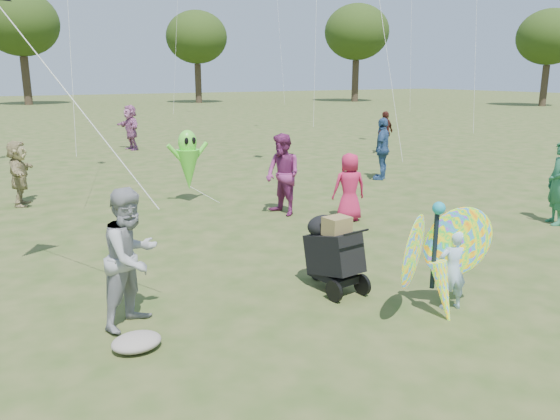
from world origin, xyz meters
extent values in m
plane|color=#51592B|center=(0.00, 0.00, 0.00)|extent=(160.00, 160.00, 0.00)
imported|color=#A1C1E4|center=(1.26, -0.44, 0.54)|extent=(0.46, 0.37, 1.07)
imported|color=#96969B|center=(-2.45, 1.19, 0.86)|extent=(1.06, 1.00, 1.72)
ellipsoid|color=gray|center=(-2.62, 0.53, 0.09)|extent=(0.56, 0.46, 0.18)
imported|color=#B61D47|center=(2.80, 3.80, 0.71)|extent=(0.80, 0.64, 1.43)
imported|color=#2D4E7E|center=(6.44, 7.04, 0.89)|extent=(1.10, 0.98, 1.79)
imported|color=tan|center=(-3.01, 8.73, 0.76)|extent=(0.78, 1.49, 1.53)
imported|color=#7F2A65|center=(1.86, 4.93, 0.89)|extent=(0.80, 0.96, 1.77)
imported|color=#276847|center=(6.30, 1.45, 0.86)|extent=(0.68, 0.75, 1.71)
imported|color=#4A1E18|center=(10.07, 11.12, 0.81)|extent=(1.02, 0.67, 1.62)
imported|color=#A96195|center=(1.86, 17.08, 0.90)|extent=(0.76, 1.73, 1.80)
cube|color=black|center=(0.30, 0.85, 0.55)|extent=(0.55, 0.91, 0.71)
cube|color=black|center=(0.30, 0.85, 0.22)|extent=(0.49, 0.73, 0.10)
ellipsoid|color=black|center=(0.30, 1.10, 0.88)|extent=(0.51, 0.45, 0.33)
cylinder|color=black|center=(0.06, 0.50, 0.15)|extent=(0.08, 0.30, 0.30)
cylinder|color=black|center=(0.54, 0.50, 0.15)|extent=(0.08, 0.30, 0.30)
cylinder|color=black|center=(0.30, 1.30, 0.11)|extent=(0.07, 0.22, 0.22)
cylinder|color=black|center=(0.30, 0.37, 0.98)|extent=(0.44, 0.08, 0.03)
cube|color=olive|center=(0.30, 0.80, 0.96)|extent=(0.37, 0.32, 0.26)
ellipsoid|color=red|center=(0.52, -0.47, 0.91)|extent=(0.98, 0.71, 1.24)
ellipsoid|color=red|center=(1.28, -0.47, 0.91)|extent=(0.98, 0.71, 1.24)
cylinder|color=black|center=(0.90, -0.45, 0.86)|extent=(0.06, 0.06, 1.00)
cone|color=red|center=(0.95, -0.62, 0.30)|extent=(0.36, 0.49, 0.93)
sphere|color=teal|center=(0.90, -0.47, 1.41)|extent=(0.16, 0.16, 0.16)
cylinder|color=silver|center=(-2.83, 2.09, 2.75)|extent=(1.60, 1.63, 2.73)
cone|color=#5EE936|center=(0.50, 7.04, 0.80)|extent=(0.56, 0.56, 0.95)
ellipsoid|color=#5EE936|center=(0.50, 7.04, 1.45)|extent=(0.44, 0.39, 0.57)
ellipsoid|color=black|center=(0.41, 6.86, 1.50)|extent=(0.10, 0.05, 0.17)
ellipsoid|color=black|center=(0.59, 6.86, 1.50)|extent=(0.10, 0.05, 0.17)
cylinder|color=#5EE936|center=(0.20, 7.04, 1.20)|extent=(0.43, 0.10, 0.49)
cylinder|color=#5EE936|center=(0.80, 7.04, 1.20)|extent=(0.43, 0.10, 0.49)
cylinder|color=silver|center=(0.80, 6.84, 0.20)|extent=(0.61, 0.41, 0.41)
cylinder|color=#3A2D21|center=(2.00, 55.00, 2.31)|extent=(0.77, 0.77, 4.62)
ellipsoid|color=#2B4214|center=(2.00, 55.00, 7.70)|extent=(7.26, 7.26, 6.17)
cylinder|color=#3A2D21|center=(18.00, 50.00, 1.99)|extent=(0.66, 0.67, 3.99)
ellipsoid|color=#2B4214|center=(18.00, 50.00, 6.65)|extent=(6.27, 6.27, 5.33)
cylinder|color=#3A2D21|center=(34.00, 44.00, 2.21)|extent=(0.73, 0.73, 4.41)
ellipsoid|color=#2B4214|center=(34.00, 44.00, 7.35)|extent=(6.93, 6.93, 5.89)
cylinder|color=#3A2D21|center=(44.00, 28.00, 1.89)|extent=(0.63, 0.63, 3.78)
ellipsoid|color=#2B4214|center=(44.00, 28.00, 6.30)|extent=(5.94, 5.94, 5.05)
camera|label=1|loc=(-4.02, -5.09, 3.01)|focal=35.00mm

